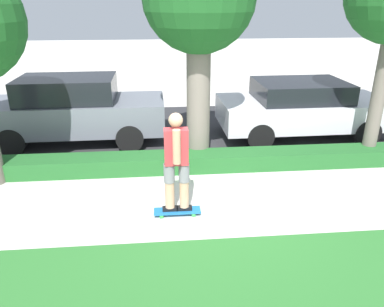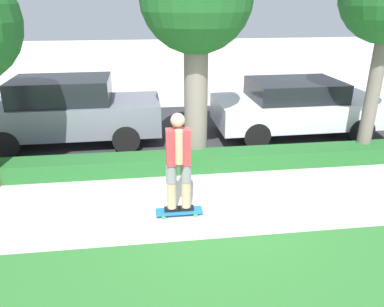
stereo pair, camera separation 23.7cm
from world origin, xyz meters
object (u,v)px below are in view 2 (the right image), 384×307
(tree_mid, at_px, (196,2))
(parked_car_middle, at_px, (297,106))
(skateboard, at_px, (179,211))
(skater_person, at_px, (178,161))
(parked_car_front, at_px, (69,111))

(tree_mid, distance_m, parked_car_middle, 4.17)
(skateboard, xyz_separation_m, skater_person, (0.00, 0.00, 0.94))
(parked_car_middle, bearing_deg, parked_car_front, 178.62)
(skater_person, relative_size, parked_car_middle, 0.39)
(skateboard, xyz_separation_m, tree_mid, (0.60, 2.27, 3.30))
(parked_car_front, relative_size, parked_car_middle, 1.01)
(tree_mid, xyz_separation_m, parked_car_front, (-2.98, 1.52, -2.51))
(parked_car_middle, bearing_deg, skateboard, -134.16)
(skateboard, xyz_separation_m, parked_car_front, (-2.38, 3.79, 0.79))
(skateboard, distance_m, skater_person, 0.94)
(skateboard, height_order, parked_car_middle, parked_car_middle)
(tree_mid, bearing_deg, skater_person, -104.74)
(skater_person, xyz_separation_m, parked_car_middle, (3.52, 3.74, -0.23))
(skater_person, bearing_deg, tree_mid, 75.26)
(parked_car_front, height_order, parked_car_middle, parked_car_front)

